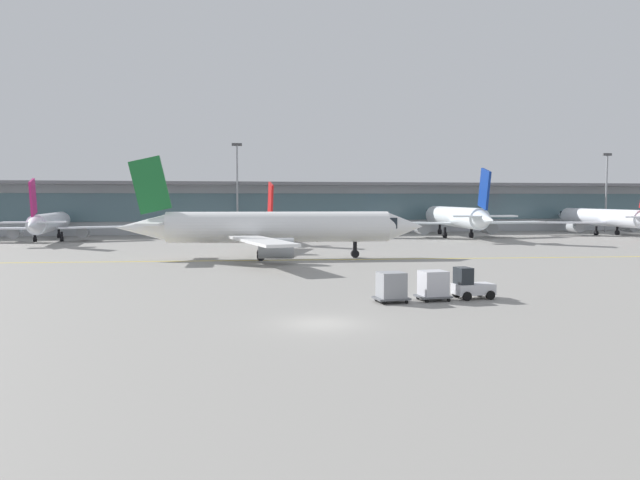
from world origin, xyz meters
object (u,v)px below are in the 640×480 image
at_px(gate_airplane_3, 455,218).
at_px(cargo_dolly_lead, 433,284).
at_px(gate_airplane_4, 602,218).
at_px(gate_airplane_2, 259,223).
at_px(cargo_dolly_trailing, 391,286).
at_px(apron_light_mast_2, 606,189).
at_px(taxiing_regional_jet, 275,228).
at_px(apron_light_mast_1, 237,185).
at_px(baggage_tug, 470,285).
at_px(gate_airplane_1, 50,223).

relative_size(gate_airplane_3, cargo_dolly_lead, 15.19).
bearing_deg(gate_airplane_4, cargo_dolly_lead, 139.51).
bearing_deg(gate_airplane_4, gate_airplane_2, 94.62).
relative_size(cargo_dolly_trailing, apron_light_mast_2, 0.14).
height_order(gate_airplane_4, taxiing_regional_jet, taxiing_regional_jet).
bearing_deg(apron_light_mast_1, taxiing_regional_jet, -88.31).
height_order(cargo_dolly_trailing, apron_light_mast_1, apron_light_mast_1).
distance_m(gate_airplane_3, baggage_tug, 66.00).
relative_size(cargo_dolly_trailing, apron_light_mast_1, 0.14).
bearing_deg(baggage_tug, apron_light_mast_2, 45.15).
distance_m(gate_airplane_1, gate_airplane_2, 32.21).
bearing_deg(gate_airplane_2, baggage_tug, -175.28).
bearing_deg(apron_light_mast_1, baggage_tug, -81.83).
relative_size(gate_airplane_2, apron_light_mast_2, 1.75).
xyz_separation_m(taxiing_regional_jet, baggage_tug, (9.34, -29.86, -2.46)).
relative_size(gate_airplane_1, cargo_dolly_trailing, 12.75).
distance_m(gate_airplane_4, taxiing_regional_jet, 71.60).
distance_m(cargo_dolly_trailing, apron_light_mast_2, 98.52).
distance_m(cargo_dolly_lead, cargo_dolly_trailing, 2.91).
bearing_deg(taxiing_regional_jet, gate_airplane_3, 47.38).
relative_size(gate_airplane_2, gate_airplane_3, 0.80).
height_order(baggage_tug, cargo_dolly_trailing, baggage_tug).
bearing_deg(baggage_tug, gate_airplane_1, 117.71).
height_order(gate_airplane_4, apron_light_mast_1, apron_light_mast_1).
height_order(taxiing_regional_jet, baggage_tug, taxiing_regional_jet).
bearing_deg(baggage_tug, gate_airplane_2, 93.53).
relative_size(baggage_tug, cargo_dolly_lead, 1.22).
bearing_deg(apron_light_mast_2, cargo_dolly_lead, -131.70).
distance_m(gate_airplane_2, apron_light_mast_1, 16.09).
xyz_separation_m(baggage_tug, apron_light_mast_2, (61.27, 71.58, 7.50)).
distance_m(gate_airplane_2, baggage_tug, 60.08).
xyz_separation_m(apron_light_mast_1, apron_light_mast_2, (71.92, -2.56, -0.49)).
bearing_deg(gate_airplane_3, baggage_tug, 162.69).
xyz_separation_m(baggage_tug, apron_light_mast_1, (-10.65, 74.14, 7.99)).
height_order(gate_airplane_1, taxiing_regional_jet, taxiing_regional_jet).
xyz_separation_m(gate_airplane_1, baggage_tug, (40.05, -64.10, -1.91)).
xyz_separation_m(gate_airplane_3, baggage_tug, (-25.19, -60.95, -2.45)).
bearing_deg(gate_airplane_3, gate_airplane_2, 97.64).
bearing_deg(baggage_tug, cargo_dolly_lead, 180.00).
bearing_deg(baggage_tug, taxiing_regional_jet, 103.08).
bearing_deg(gate_airplane_4, gate_airplane_3, 95.13).
bearing_deg(apron_light_mast_1, gate_airplane_2, -80.40).
bearing_deg(gate_airplane_3, apron_light_mast_1, 74.94).
bearing_deg(apron_light_mast_1, gate_airplane_4, -9.98).
distance_m(taxiing_regional_jet, cargo_dolly_trailing, 30.60).
bearing_deg(gate_airplane_1, apron_light_mast_2, -87.78).
distance_m(gate_airplane_1, apron_light_mast_1, 31.66).
relative_size(gate_airplane_1, gate_airplane_2, 1.05).
bearing_deg(cargo_dolly_trailing, cargo_dolly_lead, -0.00).
relative_size(taxiing_regional_jet, apron_light_mast_2, 2.20).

